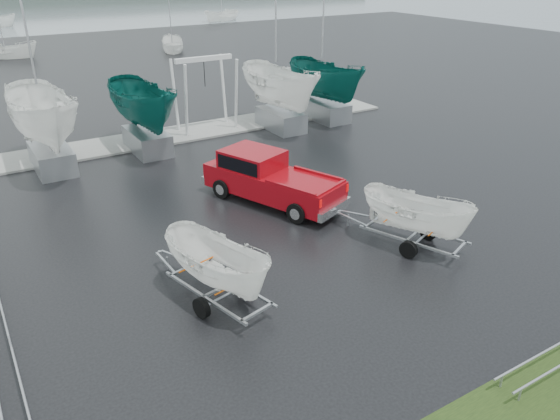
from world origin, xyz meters
The scene contains 13 objects.
ground_plane centered at (0.00, 0.00, 0.00)m, with size 120.00×120.00×0.00m, color black.
dock centered at (0.00, 13.00, 0.05)m, with size 30.00×3.00×0.12m, color #999993.
pickup_truck centered at (1.54, 2.84, 1.03)m, with size 4.00×6.27×1.98m.
trailer_hitched centered at (3.84, -3.21, 2.44)m, with size 2.39×3.78×4.48m.
trailer_parked centered at (-3.29, -2.73, 2.51)m, with size 2.00×3.78×4.62m.
boat_hoist centered at (3.55, 13.00, 2.67)m, with size 3.30×2.18×4.12m.
keelboat_0 centered at (-5.22, 11.00, 4.36)m, with size 2.74×3.20×10.92m.
keelboat_1 centered at (-0.58, 11.20, 3.92)m, with size 2.47×3.20×7.67m.
keelboat_2 centered at (7.23, 11.00, 4.05)m, with size 2.54×3.20×10.72m.
keelboat_3 centered at (10.58, 11.30, 3.88)m, with size 2.44×3.20×10.61m.
moored_boat_1 centered at (-3.05, 44.91, 0.01)m, with size 3.31×3.29×11.17m.
moored_boat_2 centered at (12.12, 40.20, 0.01)m, with size 2.72×2.76×10.83m.
moored_boat_3 centered at (28.74, 62.69, 0.00)m, with size 3.19×3.15×11.30m.
Camera 1 is at (-8.70, -14.87, 9.19)m, focal length 35.00 mm.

